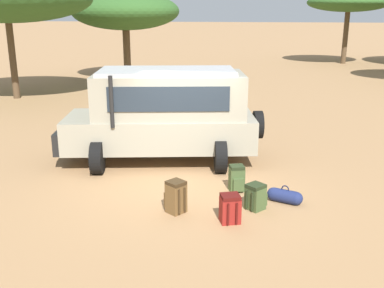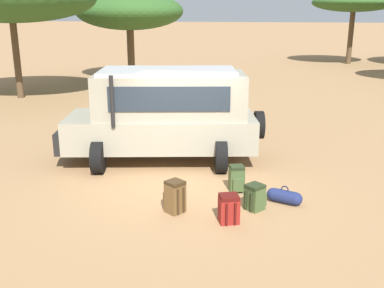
% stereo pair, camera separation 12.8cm
% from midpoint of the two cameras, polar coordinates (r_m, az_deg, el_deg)
% --- Properties ---
extents(ground_plane, '(320.00, 320.00, 0.00)m').
position_cam_midpoint_polar(ground_plane, '(10.55, -1.25, -4.96)').
color(ground_plane, '#9E754C').
extents(safari_vehicle, '(5.48, 3.36, 2.44)m').
position_cam_midpoint_polar(safari_vehicle, '(11.80, -3.87, 3.91)').
color(safari_vehicle, gray).
rests_on(safari_vehicle, ground_plane).
extents(backpack_beside_front_wheel, '(0.47, 0.49, 0.53)m').
position_cam_midpoint_polar(backpack_beside_front_wheel, '(9.21, 7.69, -6.66)').
color(backpack_beside_front_wheel, '#42562D').
rests_on(backpack_beside_front_wheel, ground_plane).
extents(backpack_cluster_center, '(0.39, 0.43, 0.59)m').
position_cam_midpoint_polar(backpack_cluster_center, '(10.05, 5.34, -4.39)').
color(backpack_cluster_center, '#42562D').
rests_on(backpack_cluster_center, ground_plane).
extents(backpack_near_rear_wheel, '(0.48, 0.46, 0.66)m').
position_cam_midpoint_polar(backpack_near_rear_wheel, '(8.97, -2.50, -6.73)').
color(backpack_near_rear_wheel, brown).
rests_on(backpack_near_rear_wheel, ground_plane).
extents(backpack_outermost, '(0.45, 0.47, 0.56)m').
position_cam_midpoint_polar(backpack_outermost, '(8.61, 4.41, -8.18)').
color(backpack_outermost, maroon).
rests_on(backpack_outermost, ground_plane).
extents(duffel_bag_low_black_case, '(0.74, 0.44, 0.38)m').
position_cam_midpoint_polar(duffel_bag_low_black_case, '(9.65, 11.32, -6.50)').
color(duffel_bag_low_black_case, navy).
rests_on(duffel_bag_low_black_case, ground_plane).
extents(acacia_tree_left_mid, '(6.24, 5.76, 4.92)m').
position_cam_midpoint_polar(acacia_tree_left_mid, '(27.14, -8.61, 16.30)').
color(acacia_tree_left_mid, brown).
rests_on(acacia_tree_left_mid, ground_plane).
extents(acacia_tree_centre_back, '(6.06, 6.07, 5.17)m').
position_cam_midpoint_polar(acacia_tree_centre_back, '(36.62, 19.17, 16.58)').
color(acacia_tree_centre_back, brown).
rests_on(acacia_tree_centre_back, ground_plane).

